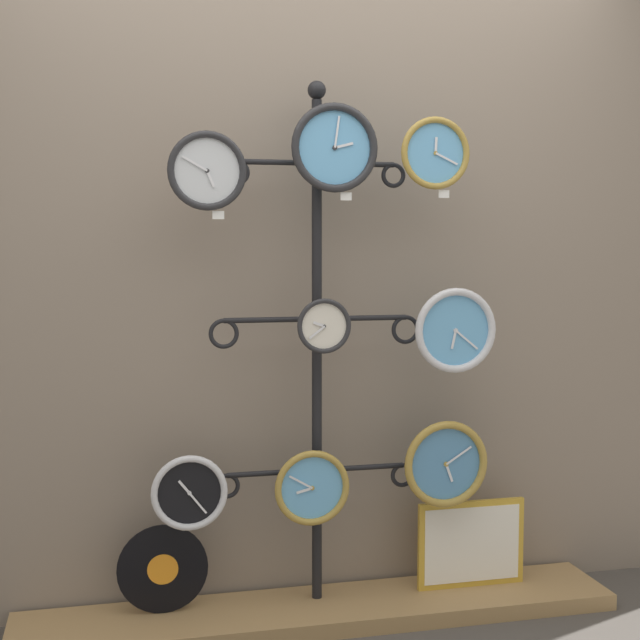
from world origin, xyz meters
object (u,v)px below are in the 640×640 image
object	(u,v)px
clock_top_left	(207,171)
vinyl_record	(163,569)
clock_top_center	(334,148)
clock_top_right	(435,153)
clock_middle_center	(324,326)
clock_middle_right	(455,330)
clock_bottom_left	(189,493)
clock_bottom_center	(312,488)
clock_bottom_right	(446,464)
picture_frame	(471,544)
display_stand	(317,439)

from	to	relation	value
clock_top_left	vinyl_record	xyz separation A→B (m)	(-0.16, 0.09, -1.40)
clock_top_left	clock_top_center	xyz separation A→B (m)	(0.45, 0.01, 0.09)
clock_top_center	vinyl_record	bearing A→B (deg)	172.81
clock_top_right	clock_middle_center	bearing A→B (deg)	179.39
clock_middle_center	clock_middle_right	distance (m)	0.49
clock_middle_right	clock_bottom_left	world-z (taller)	clock_middle_right
clock_bottom_left	clock_bottom_center	xyz separation A→B (m)	(0.44, 0.00, -0.01)
clock_top_center	vinyl_record	world-z (taller)	clock_top_center
clock_bottom_right	picture_frame	xyz separation A→B (m)	(0.13, 0.07, -0.34)
clock_bottom_center	picture_frame	world-z (taller)	clock_bottom_center
clock_middle_right	clock_bottom_right	distance (m)	0.50
display_stand	vinyl_record	size ratio (longest dim) A/B	6.05
clock_top_right	clock_bottom_right	size ratio (longest dim) A/B	0.79
clock_middle_right	picture_frame	distance (m)	0.85
clock_bottom_left	clock_bottom_right	distance (m)	0.94
clock_bottom_left	clock_top_left	bearing A→B (deg)	-10.84
clock_top_right	clock_bottom_center	bearing A→B (deg)	176.82
clock_top_left	clock_top_center	size ratio (longest dim) A/B	0.86
display_stand	clock_bottom_center	bearing A→B (deg)	-113.97
display_stand	clock_top_center	world-z (taller)	display_stand
clock_middle_right	picture_frame	bearing A→B (deg)	38.41
clock_top_left	clock_top_center	world-z (taller)	clock_top_center
clock_top_left	clock_bottom_center	distance (m)	1.17
clock_bottom_right	vinyl_record	world-z (taller)	clock_bottom_right
clock_middle_center	clock_bottom_right	distance (m)	0.70
clock_middle_center	clock_bottom_center	bearing A→B (deg)	152.61
clock_top_center	picture_frame	size ratio (longest dim) A/B	0.73
clock_top_left	clock_top_right	xyz separation A→B (m)	(0.81, -0.01, 0.08)
display_stand	clock_middle_right	distance (m)	0.64
clock_top_left	clock_bottom_right	bearing A→B (deg)	0.39
clock_top_right	picture_frame	distance (m)	1.48
clock_top_center	vinyl_record	distance (m)	1.61
clock_bottom_right	clock_bottom_left	bearing A→B (deg)	179.53
display_stand	clock_bottom_center	world-z (taller)	display_stand
picture_frame	clock_bottom_left	bearing A→B (deg)	-176.84
clock_middle_center	clock_top_center	bearing A→B (deg)	22.86
picture_frame	vinyl_record	bearing A→B (deg)	179.22
clock_top_right	clock_middle_right	bearing A→B (deg)	-5.18
clock_top_center	clock_bottom_right	bearing A→B (deg)	-0.85
picture_frame	clock_bottom_center	bearing A→B (deg)	-174.83
clock_top_right	picture_frame	size ratio (longest dim) A/B	0.60
clock_bottom_center	clock_bottom_right	bearing A→B (deg)	-1.04
display_stand	clock_bottom_left	bearing A→B (deg)	-169.46
clock_top_left	picture_frame	world-z (taller)	clock_top_left
display_stand	clock_top_left	world-z (taller)	display_stand
clock_middle_right	vinyl_record	bearing A→B (deg)	174.26
clock_middle_right	picture_frame	xyz separation A→B (m)	(0.11, 0.09, -0.83)
display_stand	clock_top_center	xyz separation A→B (m)	(0.04, -0.09, 1.05)
clock_top_left	clock_middle_center	size ratio (longest dim) A/B	1.37
vinyl_record	clock_top_right	bearing A→B (deg)	-5.79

